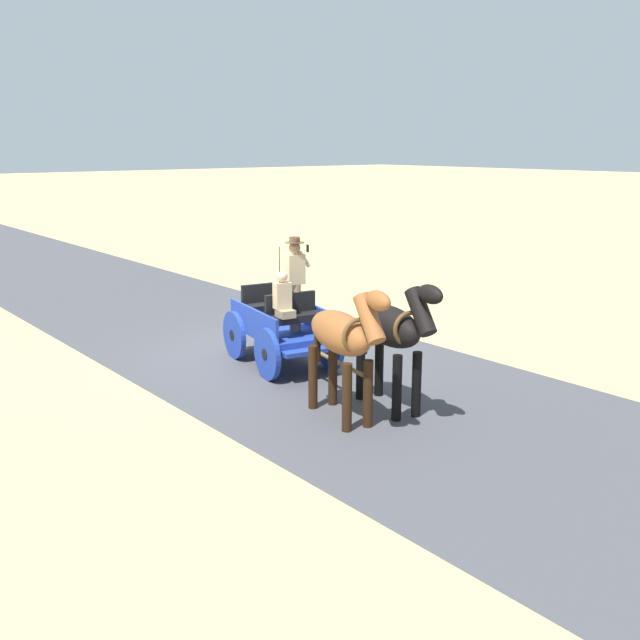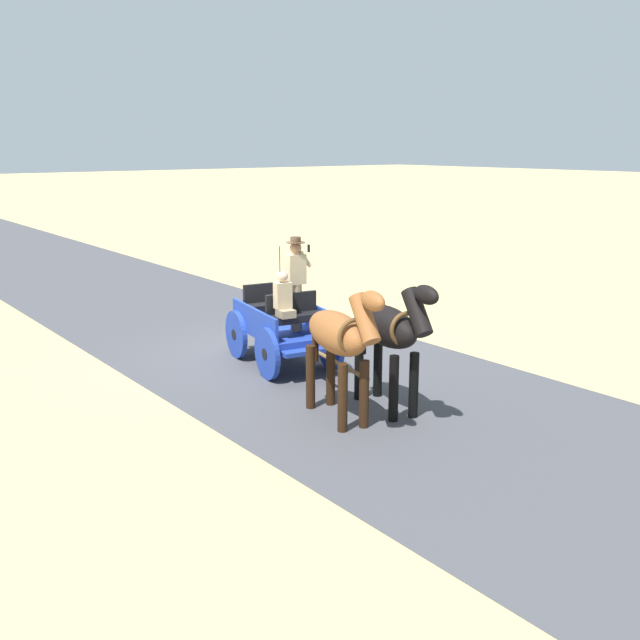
# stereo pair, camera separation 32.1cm
# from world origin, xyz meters

# --- Properties ---
(ground_plane) EXTENTS (200.00, 200.00, 0.00)m
(ground_plane) POSITION_xyz_m (0.00, 0.00, 0.00)
(ground_plane) COLOR tan
(road_surface) EXTENTS (6.07, 160.00, 0.01)m
(road_surface) POSITION_xyz_m (0.00, 0.00, 0.00)
(road_surface) COLOR #424247
(road_surface) RESTS_ON ground
(horse_drawn_carriage) EXTENTS (1.82, 4.51, 2.50)m
(horse_drawn_carriage) POSITION_xyz_m (0.29, 0.86, 0.82)
(horse_drawn_carriage) COLOR #1E3899
(horse_drawn_carriage) RESTS_ON ground
(horse_near_side) EXTENTS (0.87, 2.15, 2.21)m
(horse_near_side) POSITION_xyz_m (0.39, 3.92, 1.32)
(horse_near_side) COLOR black
(horse_near_side) RESTS_ON ground
(horse_off_side) EXTENTS (0.86, 2.15, 2.21)m
(horse_off_side) POSITION_xyz_m (1.28, 3.76, 1.32)
(horse_off_side) COLOR brown
(horse_off_side) RESTS_ON ground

